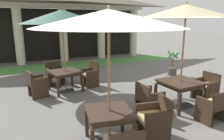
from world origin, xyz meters
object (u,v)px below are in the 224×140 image
object	(u,v)px
patio_table_mid_left	(180,84)
terracotta_urn	(91,65)
patio_chair_mid_right_east	(154,119)
patio_chair_near_foreground_east	(90,75)
patio_umbrella_mid_right	(109,20)
potted_palm_right_edge	(172,67)
patio_table_near_foreground	(65,74)
patio_chair_mid_left_south	(213,107)
patio_umbrella_near_foreground	(62,17)
patio_umbrella_mid_left	(186,13)
patio_chair_near_foreground_west	(37,84)
patio_chair_near_foreground_north	(55,74)
patio_chair_mid_left_west	(149,99)
patio_table_mid_right	(109,115)
patio_chair_mid_left_east	(206,87)

from	to	relation	value
patio_table_mid_left	terracotta_urn	xyz separation A→B (m)	(-0.66, 5.64, -0.49)
patio_chair_mid_right_east	patio_chair_near_foreground_east	bearing A→B (deg)	11.31
patio_chair_near_foreground_east	patio_umbrella_mid_right	size ratio (longest dim) A/B	0.34
patio_chair_near_foreground_east	potted_palm_right_edge	size ratio (longest dim) A/B	0.78
patio_table_near_foreground	patio_chair_mid_left_south	size ratio (longest dim) A/B	1.39
patio_umbrella_near_foreground	patio_umbrella_mid_left	distance (m)	3.81
patio_chair_near_foreground_west	patio_chair_mid_left_south	xyz separation A→B (m)	(3.67, -3.66, -0.02)
patio_chair_mid_left_south	terracotta_urn	bearing A→B (deg)	93.87
patio_chair_near_foreground_north	potted_palm_right_edge	bearing A→B (deg)	160.17
patio_chair_mid_left_west	patio_table_mid_right	bearing A→B (deg)	-63.53
patio_umbrella_mid_left	patio_chair_mid_left_east	size ratio (longest dim) A/B	3.44
patio_chair_near_foreground_west	patio_umbrella_mid_left	size ratio (longest dim) A/B	0.30
patio_chair_near_foreground_north	patio_chair_near_foreground_east	size ratio (longest dim) A/B	0.93
patio_chair_near_foreground_west	patio_chair_mid_right_east	size ratio (longest dim) A/B	0.97
patio_table_mid_left	patio_umbrella_mid_left	xyz separation A→B (m)	(-0.00, -0.00, 1.97)
patio_chair_near_foreground_north	patio_chair_mid_left_south	size ratio (longest dim) A/B	1.08
patio_table_near_foreground	patio_chair_mid_left_east	distance (m)	4.62
patio_chair_near_foreground_north	patio_umbrella_mid_left	xyz separation A→B (m)	(2.83, -3.71, 2.22)
patio_table_near_foreground	patio_chair_mid_left_west	distance (m)	3.18
patio_table_mid_left	patio_chair_mid_left_south	bearing A→B (deg)	-87.93
patio_table_mid_left	patio_umbrella_mid_right	world-z (taller)	patio_umbrella_mid_right
patio_chair_mid_left_west	patio_table_mid_right	distance (m)	1.75
patio_table_near_foreground	patio_chair_near_foreground_north	size ratio (longest dim) A/B	1.29
patio_chair_near_foreground_west	patio_chair_near_foreground_north	world-z (taller)	patio_chair_near_foreground_north
patio_chair_near_foreground_west	patio_chair_near_foreground_east	size ratio (longest dim) A/B	0.93
patio_umbrella_near_foreground	patio_umbrella_mid_left	xyz separation A→B (m)	(2.66, -2.73, 0.10)
patio_table_mid_right	patio_chair_near_foreground_north	bearing A→B (deg)	92.53
patio_umbrella_near_foreground	potted_palm_right_edge	bearing A→B (deg)	1.16
patio_table_near_foreground	patio_chair_mid_left_west	bearing A→B (deg)	-60.64
patio_umbrella_mid_left	patio_chair_mid_left_south	xyz separation A→B (m)	(0.04, -1.10, -2.23)
patio_chair_near_foreground_north	patio_umbrella_mid_left	size ratio (longest dim) A/B	0.30
patio_umbrella_mid_left	patio_chair_mid_left_south	bearing A→B (deg)	-87.93
patio_chair_near_foreground_west	potted_palm_right_edge	bearing A→B (deg)	82.76
patio_table_near_foreground	patio_table_mid_left	distance (m)	3.81
patio_table_near_foreground	patio_umbrella_near_foreground	world-z (taller)	patio_umbrella_near_foreground
patio_chair_mid_left_south	patio_table_mid_right	size ratio (longest dim) A/B	0.79
patio_chair_mid_left_west	patio_chair_mid_left_east	bearing A→B (deg)	90.00
patio_chair_near_foreground_east	potted_palm_right_edge	distance (m)	3.87
patio_umbrella_near_foreground	patio_table_mid_left	bearing A→B (deg)	-45.75
patio_chair_near_foreground_north	patio_table_mid_right	world-z (taller)	patio_chair_near_foreground_north
patio_table_near_foreground	patio_chair_near_foreground_east	xyz separation A→B (m)	(0.98, 0.17, -0.20)
patio_table_mid_left	patio_umbrella_mid_left	world-z (taller)	patio_umbrella_mid_left
patio_umbrella_mid_right	patio_umbrella_mid_left	bearing A→B (deg)	18.32
patio_table_near_foreground	patio_umbrella_near_foreground	bearing A→B (deg)	0.00
patio_chair_mid_left_south	patio_chair_mid_left_west	xyz separation A→B (m)	(-1.14, 1.06, 0.01)
patio_umbrella_near_foreground	patio_table_mid_right	bearing A→B (deg)	-89.49
patio_table_mid_right	terracotta_urn	distance (m)	6.81
terracotta_urn	patio_umbrella_mid_left	bearing A→B (deg)	-83.32
patio_chair_near_foreground_east	patio_table_mid_left	bearing A→B (deg)	-159.77
patio_table_near_foreground	patio_chair_mid_left_south	distance (m)	4.69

